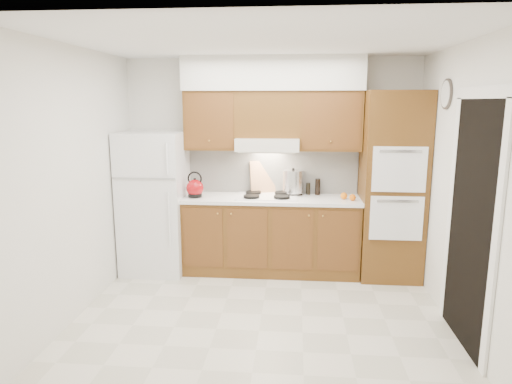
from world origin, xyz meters
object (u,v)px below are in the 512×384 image
(fridge, at_px, (155,202))
(stock_pot, at_px, (293,182))
(kettle, at_px, (195,188))
(oven_cabinet, at_px, (392,186))

(fridge, height_order, stock_pot, fridge)
(kettle, relative_size, stock_pot, 0.78)
(fridge, xyz_separation_m, oven_cabinet, (2.85, 0.03, 0.24))
(kettle, height_order, stock_pot, stock_pot)
(oven_cabinet, xyz_separation_m, stock_pot, (-1.16, 0.19, 0.00))
(oven_cabinet, height_order, stock_pot, oven_cabinet)
(oven_cabinet, height_order, kettle, oven_cabinet)
(fridge, relative_size, stock_pot, 6.42)
(stock_pot, bearing_deg, fridge, -172.38)
(fridge, bearing_deg, kettle, -3.32)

